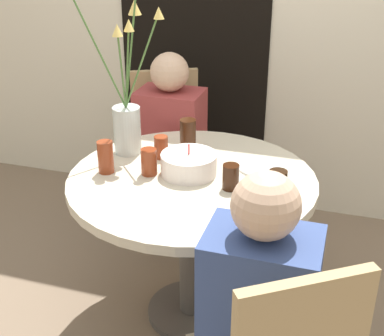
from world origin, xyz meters
TOP-DOWN VIEW (x-y plane):
  - ground_plane at (0.00, 0.00)m, footprint 16.00×16.00m
  - doorway_panel at (-0.35, 1.14)m, footprint 0.90×0.01m
  - dining_table at (0.00, 0.00)m, footprint 1.03×1.03m
  - chair_right_flank at (-0.39, 0.77)m, footprint 0.54×0.54m
  - birthday_cake at (-0.02, 0.02)m, footprint 0.23×0.23m
  - flower_vase at (-0.35, 0.15)m, footprint 0.39×0.21m
  - side_plate at (0.25, 0.16)m, footprint 0.19×0.19m
  - drink_glass_0 at (-0.18, -0.03)m, footprint 0.07×0.07m
  - drink_glass_1 at (-0.11, 0.27)m, footprint 0.07×0.07m
  - drink_glass_2 at (0.18, -0.05)m, footprint 0.07×0.07m
  - drink_glass_3 at (0.37, -0.13)m, footprint 0.07×0.07m
  - drink_glass_4 at (-0.19, 0.14)m, footprint 0.06×0.06m
  - drink_glass_5 at (-0.35, -0.06)m, footprint 0.07×0.07m
  - person_guest at (-0.32, 0.63)m, footprint 0.34×0.24m
  - person_woman at (0.40, -0.58)m, footprint 0.34×0.24m

SIDE VIEW (x-z plane):
  - ground_plane at x=0.00m, z-range 0.00..0.00m
  - person_guest at x=-0.32m, z-range -0.03..1.03m
  - person_woman at x=0.40m, z-range -0.03..1.03m
  - chair_right_flank at x=-0.39m, z-range 0.06..0.96m
  - dining_table at x=0.00m, z-range 0.22..0.94m
  - side_plate at x=0.25m, z-range 0.71..0.72m
  - birthday_cake at x=-0.02m, z-range 0.69..0.82m
  - drink_glass_4 at x=-0.19m, z-range 0.71..0.81m
  - drink_glass_2 at x=0.18m, z-range 0.71..0.82m
  - drink_glass_0 at x=-0.18m, z-range 0.71..0.82m
  - drink_glass_5 at x=-0.35m, z-range 0.71..0.85m
  - drink_glass_3 at x=0.37m, z-range 0.71..0.85m
  - drink_glass_1 at x=-0.11m, z-range 0.71..0.85m
  - flower_vase at x=-0.35m, z-range 0.55..1.30m
  - doorway_panel at x=-0.35m, z-range 0.00..2.05m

